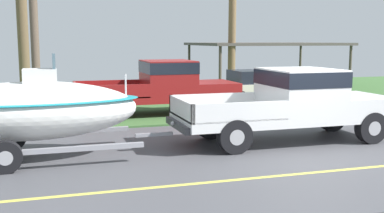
{
  "coord_description": "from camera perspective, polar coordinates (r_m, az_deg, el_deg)",
  "views": [
    {
      "loc": [
        -5.94,
        -9.71,
        2.59
      ],
      "look_at": [
        -2.61,
        1.03,
        1.0
      ],
      "focal_mm": 44.27,
      "sensor_mm": 36.0,
      "label": 1
    }
  ],
  "objects": [
    {
      "name": "ground",
      "position": [
        19.22,
        0.92,
        0.25
      ],
      "size": [
        36.0,
        22.0,
        0.11
      ],
      "color": "#4C4C51"
    },
    {
      "name": "boat_on_trailer",
      "position": [
        10.82,
        -19.03,
        -0.42
      ],
      "size": [
        5.81,
        2.29,
        2.3
      ],
      "color": "gray",
      "rests_on": "ground"
    },
    {
      "name": "parked_pickup_background",
      "position": [
        16.33,
        -3.03,
        2.59
      ],
      "size": [
        5.75,
        1.98,
        1.89
      ],
      "color": "maroon",
      "rests_on": "ground"
    },
    {
      "name": "carport_awning",
      "position": [
        26.34,
        8.91,
        7.38
      ],
      "size": [
        7.74,
        5.57,
        2.44
      ],
      "color": "#4C4238",
      "rests_on": "ground"
    },
    {
      "name": "pickup_truck_towing",
      "position": [
        12.47,
        12.69,
        0.67
      ],
      "size": [
        5.86,
        2.02,
        1.86
      ],
      "color": "silver",
      "rests_on": "ground"
    },
    {
      "name": "parked_sedan_near",
      "position": [
        19.6,
        9.02,
        2.31
      ],
      "size": [
        4.66,
        1.81,
        1.38
      ],
      "color": "beige",
      "rests_on": "ground"
    }
  ]
}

